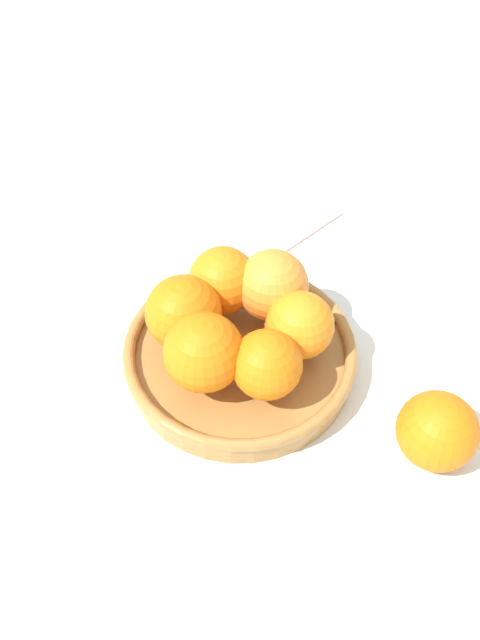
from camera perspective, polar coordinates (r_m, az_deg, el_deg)
The scene contains 6 objects.
ground_plane at distance 0.65m, azimuth 0.00°, elevation -4.05°, with size 4.00×4.00×0.00m, color silver.
fruit_bowl at distance 0.63m, azimuth 0.00°, elevation -3.11°, with size 0.24×0.24×0.03m.
orange_pile at distance 0.60m, azimuth -0.35°, elevation 0.20°, with size 0.17×0.18×0.07m.
stray_orange at distance 0.59m, azimuth 17.58°, elevation -9.64°, with size 0.07×0.07×0.07m, color orange.
drinking_glass at distance 0.68m, azimuth 20.77°, elevation 1.35°, with size 0.08×0.08×0.10m, color white.
napkin_folded at distance 0.82m, azimuth 2.60°, elevation 9.93°, with size 0.14×0.14×0.01m, color beige.
Camera 1 is at (-0.12, -0.37, 0.52)m, focal length 35.00 mm.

